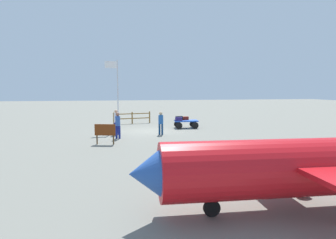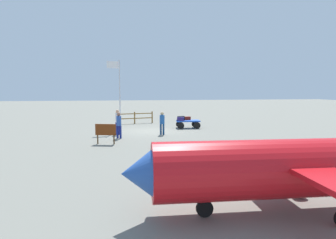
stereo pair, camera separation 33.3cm
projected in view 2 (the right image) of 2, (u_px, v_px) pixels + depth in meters
The scene contains 12 objects.
ground_plane at pixel (151, 131), 21.66m from camera, with size 120.00×120.00×0.00m, color slate.
luggage_cart at pixel (188, 123), 23.32m from camera, with size 1.98×1.22×0.66m.
suitcase_maroon at pixel (181, 119), 22.99m from camera, with size 0.62×0.45×0.30m.
suitcase_navy at pixel (181, 118), 23.30m from camera, with size 0.59×0.42×0.35m.
suitcase_olive at pixel (187, 118), 23.63m from camera, with size 0.58×0.42×0.27m.
worker_lead at pixel (162, 121), 19.95m from camera, with size 0.45×0.45×1.64m.
worker_trailing at pixel (118, 120), 20.03m from camera, with size 0.39×0.39×1.78m.
worker_supervisor at pixel (119, 123), 18.43m from camera, with size 0.39×0.39×1.73m.
airplane_near at pixel (283, 168), 7.26m from camera, with size 8.25×5.01×3.16m.
flagpole at pixel (118, 89), 21.80m from camera, with size 1.00×0.23×5.47m.
signboard at pixel (106, 131), 16.52m from camera, with size 1.21×0.36×1.20m.
wooden_fence at pixel (135, 117), 26.40m from camera, with size 3.51×0.85×1.10m.
Camera 2 is at (2.11, 21.37, 3.24)m, focal length 30.00 mm.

